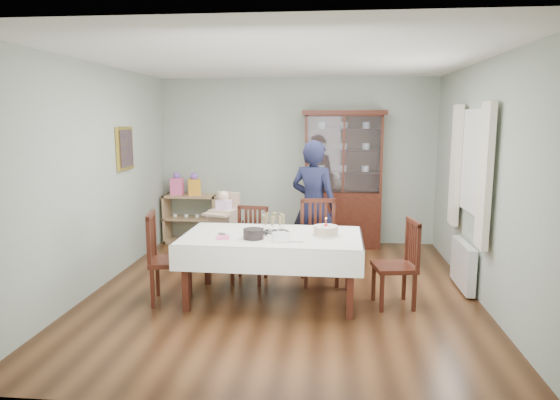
# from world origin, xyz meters

# --- Properties ---
(floor) EXTENTS (5.00, 5.00, 0.00)m
(floor) POSITION_xyz_m (0.00, 0.00, 0.00)
(floor) COLOR #593319
(floor) RESTS_ON ground
(room_shell) EXTENTS (5.00, 5.00, 5.00)m
(room_shell) POSITION_xyz_m (0.00, 0.53, 1.70)
(room_shell) COLOR #9EAA99
(room_shell) RESTS_ON floor
(dining_table) EXTENTS (2.02, 1.19, 0.76)m
(dining_table) POSITION_xyz_m (-0.10, -0.29, 0.38)
(dining_table) COLOR #411D10
(dining_table) RESTS_ON floor
(china_cabinet) EXTENTS (1.30, 0.48, 2.18)m
(china_cabinet) POSITION_xyz_m (0.75, 2.26, 1.12)
(china_cabinet) COLOR #411D10
(china_cabinet) RESTS_ON floor
(sideboard) EXTENTS (0.90, 0.38, 0.80)m
(sideboard) POSITION_xyz_m (-1.75, 2.28, 0.40)
(sideboard) COLOR tan
(sideboard) RESTS_ON floor
(picture_frame) EXTENTS (0.04, 0.48, 0.58)m
(picture_frame) POSITION_xyz_m (-2.22, 0.80, 1.65)
(picture_frame) COLOR gold
(picture_frame) RESTS_ON room_shell
(window) EXTENTS (0.04, 1.02, 1.22)m
(window) POSITION_xyz_m (2.22, 0.30, 1.55)
(window) COLOR white
(window) RESTS_ON room_shell
(curtain_left) EXTENTS (0.07, 0.30, 1.55)m
(curtain_left) POSITION_xyz_m (2.16, -0.32, 1.45)
(curtain_left) COLOR silver
(curtain_left) RESTS_ON room_shell
(curtain_right) EXTENTS (0.07, 0.30, 1.55)m
(curtain_right) POSITION_xyz_m (2.16, 0.92, 1.45)
(curtain_right) COLOR silver
(curtain_right) RESTS_ON room_shell
(radiator) EXTENTS (0.10, 0.80, 0.55)m
(radiator) POSITION_xyz_m (2.16, 0.30, 0.30)
(radiator) COLOR white
(radiator) RESTS_ON floor
(chair_far_left) EXTENTS (0.47, 0.47, 0.94)m
(chair_far_left) POSITION_xyz_m (-0.46, 0.35, 0.28)
(chair_far_left) COLOR #411D10
(chair_far_left) RESTS_ON floor
(chair_far_right) EXTENTS (0.53, 0.53, 1.04)m
(chair_far_right) POSITION_xyz_m (0.42, 0.38, 0.31)
(chair_far_right) COLOR #411D10
(chair_far_right) RESTS_ON floor
(chair_end_left) EXTENTS (0.54, 0.54, 1.02)m
(chair_end_left) POSITION_xyz_m (-1.24, -0.45, 0.30)
(chair_end_left) COLOR #411D10
(chair_end_left) RESTS_ON floor
(chair_end_right) EXTENTS (0.50, 0.50, 0.96)m
(chair_end_right) POSITION_xyz_m (1.27, -0.34, 0.29)
(chair_end_right) COLOR #411D10
(chair_end_right) RESTS_ON floor
(woman) EXTENTS (0.76, 0.64, 1.77)m
(woman) POSITION_xyz_m (0.33, 0.94, 0.89)
(woman) COLOR black
(woman) RESTS_ON floor
(high_chair) EXTENTS (0.59, 0.59, 1.06)m
(high_chair) POSITION_xyz_m (-0.92, 1.01, 0.41)
(high_chair) COLOR black
(high_chair) RESTS_ON floor
(champagne_tray) EXTENTS (0.37, 0.37, 0.22)m
(champagne_tray) POSITION_xyz_m (-0.09, -0.22, 0.83)
(champagne_tray) COLOR silver
(champagne_tray) RESTS_ON dining_table
(birthday_cake) EXTENTS (0.31, 0.31, 0.21)m
(birthday_cake) POSITION_xyz_m (0.50, -0.30, 0.82)
(birthday_cake) COLOR white
(birthday_cake) RESTS_ON dining_table
(plate_stack_dark) EXTENTS (0.30, 0.30, 0.11)m
(plate_stack_dark) POSITION_xyz_m (-0.28, -0.48, 0.81)
(plate_stack_dark) COLOR black
(plate_stack_dark) RESTS_ON dining_table
(plate_stack_white) EXTENTS (0.24, 0.24, 0.09)m
(plate_stack_white) POSITION_xyz_m (0.03, -0.55, 0.80)
(plate_stack_white) COLOR white
(plate_stack_white) RESTS_ON dining_table
(napkin_stack) EXTENTS (0.17, 0.17, 0.02)m
(napkin_stack) POSITION_xyz_m (-0.61, -0.50, 0.77)
(napkin_stack) COLOR #FF5D9F
(napkin_stack) RESTS_ON dining_table
(cutlery) EXTENTS (0.15, 0.17, 0.01)m
(cutlery) POSITION_xyz_m (-0.69, -0.34, 0.77)
(cutlery) COLOR silver
(cutlery) RESTS_ON dining_table
(cake_knife) EXTENTS (0.25, 0.03, 0.01)m
(cake_knife) POSITION_xyz_m (0.14, -0.61, 0.77)
(cake_knife) COLOR silver
(cake_knife) RESTS_ON dining_table
(gift_bag_pink) EXTENTS (0.20, 0.13, 0.38)m
(gift_bag_pink) POSITION_xyz_m (-1.97, 2.26, 0.97)
(gift_bag_pink) COLOR #FF5D9F
(gift_bag_pink) RESTS_ON sideboard
(gift_bag_orange) EXTENTS (0.23, 0.20, 0.37)m
(gift_bag_orange) POSITION_xyz_m (-1.68, 2.26, 0.96)
(gift_bag_orange) COLOR orange
(gift_bag_orange) RESTS_ON sideboard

